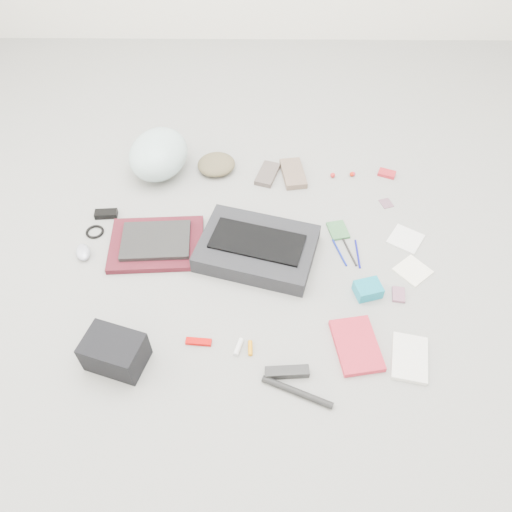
{
  "coord_description": "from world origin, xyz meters",
  "views": [
    {
      "loc": [
        0.01,
        -1.36,
        1.67
      ],
      "look_at": [
        0.0,
        0.0,
        0.05
      ],
      "focal_mm": 35.0,
      "sensor_mm": 36.0,
      "label": 1
    }
  ],
  "objects_px": {
    "bike_helmet": "(159,154)",
    "messenger_bag": "(257,248)",
    "camera_bag": "(115,352)",
    "laptop": "(156,240)",
    "book_red": "(356,345)",
    "accordion_wallet": "(368,289)"
  },
  "relations": [
    {
      "from": "messenger_bag",
      "to": "camera_bag",
      "type": "distance_m",
      "value": 0.73
    },
    {
      "from": "messenger_bag",
      "to": "accordion_wallet",
      "type": "distance_m",
      "value": 0.5
    },
    {
      "from": "messenger_bag",
      "to": "accordion_wallet",
      "type": "relative_size",
      "value": 4.68
    },
    {
      "from": "laptop",
      "to": "accordion_wallet",
      "type": "height_order",
      "value": "accordion_wallet"
    },
    {
      "from": "laptop",
      "to": "bike_helmet",
      "type": "xyz_separation_m",
      "value": [
        -0.05,
        0.51,
        0.07
      ]
    },
    {
      "from": "messenger_bag",
      "to": "accordion_wallet",
      "type": "height_order",
      "value": "messenger_bag"
    },
    {
      "from": "laptop",
      "to": "book_red",
      "type": "height_order",
      "value": "laptop"
    },
    {
      "from": "messenger_bag",
      "to": "camera_bag",
      "type": "xyz_separation_m",
      "value": [
        -0.51,
        -0.53,
        0.03
      ]
    },
    {
      "from": "bike_helmet",
      "to": "accordion_wallet",
      "type": "height_order",
      "value": "bike_helmet"
    },
    {
      "from": "laptop",
      "to": "camera_bag",
      "type": "height_order",
      "value": "camera_bag"
    },
    {
      "from": "book_red",
      "to": "accordion_wallet",
      "type": "xyz_separation_m",
      "value": [
        0.07,
        0.25,
        0.01
      ]
    },
    {
      "from": "bike_helmet",
      "to": "laptop",
      "type": "bearing_deg",
      "value": -71.74
    },
    {
      "from": "bike_helmet",
      "to": "book_red",
      "type": "relative_size",
      "value": 1.49
    },
    {
      "from": "book_red",
      "to": "accordion_wallet",
      "type": "relative_size",
      "value": 2.26
    },
    {
      "from": "messenger_bag",
      "to": "camera_bag",
      "type": "bearing_deg",
      "value": -118.63
    },
    {
      "from": "messenger_bag",
      "to": "bike_helmet",
      "type": "height_order",
      "value": "bike_helmet"
    },
    {
      "from": "bike_helmet",
      "to": "camera_bag",
      "type": "distance_m",
      "value": 1.09
    },
    {
      "from": "camera_bag",
      "to": "book_red",
      "type": "relative_size",
      "value": 0.89
    },
    {
      "from": "laptop",
      "to": "book_red",
      "type": "relative_size",
      "value": 1.27
    },
    {
      "from": "camera_bag",
      "to": "messenger_bag",
      "type": "bearing_deg",
      "value": 63.31
    },
    {
      "from": "bike_helmet",
      "to": "messenger_bag",
      "type": "bearing_deg",
      "value": -35.49
    },
    {
      "from": "messenger_bag",
      "to": "book_red",
      "type": "xyz_separation_m",
      "value": [
        0.38,
        -0.46,
        -0.03
      ]
    }
  ]
}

